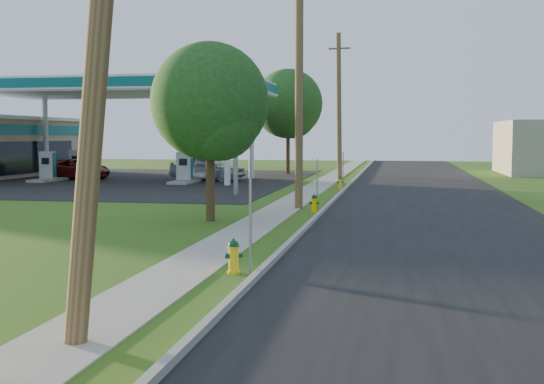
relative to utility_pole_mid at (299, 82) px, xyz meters
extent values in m
plane|color=#1F5716|center=(0.60, -17.00, -4.95)|extent=(140.00, 140.00, 0.00)
cube|color=black|center=(5.10, -7.00, -4.94)|extent=(8.00, 120.00, 0.02)
cube|color=gray|center=(1.10, -7.00, -4.88)|extent=(0.15, 120.00, 0.15)
cube|color=#9D9A8F|center=(-0.65, -7.00, -4.94)|extent=(1.50, 120.00, 0.03)
cube|color=black|center=(-15.40, 15.00, -4.94)|extent=(26.00, 28.00, 0.02)
cylinder|color=brown|center=(0.00, 0.00, -0.05)|extent=(0.32, 0.32, 9.80)
cylinder|color=brown|center=(0.00, 18.00, -0.20)|extent=(0.49, 0.32, 9.50)
cube|color=brown|center=(0.00, 18.00, 3.55)|extent=(1.40, 0.10, 0.12)
cube|color=gray|center=(0.85, -12.80, -3.95)|extent=(0.05, 0.04, 2.00)
cube|color=gray|center=(0.85, -1.00, -3.95)|extent=(0.05, 0.04, 2.00)
cube|color=gray|center=(0.85, 11.20, -3.95)|extent=(0.05, 0.04, 2.00)
cylinder|color=silver|center=(-20.90, 18.30, -2.20)|extent=(0.36, 0.36, 5.50)
cylinder|color=silver|center=(-5.90, 11.70, -2.20)|extent=(0.36, 0.36, 5.50)
cylinder|color=silver|center=(-5.90, 18.30, -2.20)|extent=(0.36, 0.36, 5.50)
cube|color=silver|center=(-13.40, 15.00, 1.00)|extent=(18.00, 9.00, 0.90)
cube|color=#095D61|center=(-13.40, 15.00, 1.00)|extent=(18.15, 9.15, 0.63)
cube|color=silver|center=(-13.40, 15.00, 0.68)|extent=(18.18, 9.18, 0.10)
cube|color=gray|center=(-17.90, 13.00, -4.86)|extent=(1.20, 3.20, 0.18)
cube|color=#9EA0A3|center=(-17.90, 13.00, -3.90)|extent=(0.90, 0.50, 1.70)
cube|color=#095D61|center=(-17.90, 13.00, -3.90)|extent=(0.94, 0.40, 1.50)
cube|color=black|center=(-17.90, 12.73, -3.65)|extent=(0.50, 0.02, 0.40)
cube|color=gray|center=(-8.90, 13.00, -4.86)|extent=(1.20, 3.20, 0.18)
cube|color=#9EA0A3|center=(-8.90, 13.00, -3.90)|extent=(0.90, 0.50, 1.70)
cube|color=#095D61|center=(-8.90, 13.00, -3.90)|extent=(0.94, 0.40, 1.50)
cube|color=black|center=(-8.90, 12.73, -3.65)|extent=(0.50, 0.02, 0.40)
cube|color=gray|center=(-17.90, 17.00, -4.86)|extent=(1.20, 3.20, 0.18)
cube|color=#9EA0A3|center=(-17.90, 17.00, -3.90)|extent=(0.90, 0.50, 1.70)
cube|color=#095D61|center=(-17.90, 17.00, -3.90)|extent=(0.94, 0.40, 1.50)
cube|color=black|center=(-17.90, 16.73, -3.65)|extent=(0.50, 0.02, 0.40)
cube|color=gray|center=(-8.90, 17.00, -4.86)|extent=(1.20, 3.20, 0.18)
cube|color=#9EA0A3|center=(-8.90, 17.00, -3.90)|extent=(0.90, 0.50, 1.70)
cube|color=#095D61|center=(-8.90, 17.00, -3.90)|extent=(0.94, 0.40, 1.50)
cube|color=black|center=(-8.90, 16.73, -3.65)|extent=(0.50, 0.02, 0.40)
cube|color=#095D61|center=(-21.38, 15.00, -1.65)|extent=(0.06, 22.00, 0.70)
cube|color=black|center=(-21.37, 15.00, -3.55)|extent=(0.06, 16.06, 2.20)
cylinder|color=gray|center=(-3.90, 5.50, -2.45)|extent=(0.24, 0.24, 5.00)
cube|color=silver|center=(-3.90, 5.50, 0.85)|extent=(0.30, 2.00, 2.00)
cube|color=#095D61|center=(-3.90, 5.50, 1.65)|extent=(0.34, 2.04, 0.50)
cylinder|color=#3C2B19|center=(-2.37, -4.45, -3.41)|extent=(0.30, 0.30, 3.10)
sphere|color=#224114|center=(-2.37, -4.45, -0.93)|extent=(3.96, 3.96, 3.96)
sphere|color=#224114|center=(-1.97, -4.75, -1.55)|extent=(2.72, 2.72, 2.72)
cylinder|color=#3C2B19|center=(-4.32, 23.93, -2.93)|extent=(0.30, 0.30, 4.05)
sphere|color=#224114|center=(-4.32, 23.93, 0.31)|extent=(5.18, 5.18, 5.18)
sphere|color=#224114|center=(-3.92, 23.63, -0.50)|extent=(3.56, 3.56, 3.56)
cylinder|color=yellow|center=(0.50, -12.87, -4.92)|extent=(0.28, 0.28, 0.06)
cylinder|color=yellow|center=(0.50, -12.87, -4.66)|extent=(0.22, 0.22, 0.59)
cylinder|color=yellow|center=(0.50, -12.87, -4.40)|extent=(0.28, 0.28, 0.04)
sphere|color=#0A3C1E|center=(0.50, -12.87, -4.36)|extent=(0.23, 0.23, 0.23)
cylinder|color=#0A3C1E|center=(0.50, -12.87, -4.24)|extent=(0.05, 0.05, 0.06)
cylinder|color=#0A3C1E|center=(0.56, -13.00, -4.58)|extent=(0.15, 0.15, 0.11)
cylinder|color=#0A3C1E|center=(0.38, -12.92, -4.58)|extent=(0.13, 0.12, 0.09)
cylinder|color=#0A3C1E|center=(0.63, -12.81, -4.58)|extent=(0.13, 0.12, 0.09)
cylinder|color=#FFE100|center=(0.77, -1.18, -4.93)|extent=(0.26, 0.26, 0.05)
cylinder|color=#FFE100|center=(0.77, -1.18, -4.68)|extent=(0.20, 0.20, 0.55)
cylinder|color=#FFE100|center=(0.77, -1.18, -4.44)|extent=(0.26, 0.26, 0.04)
sphere|color=#063910|center=(0.77, -1.18, -4.40)|extent=(0.21, 0.21, 0.21)
cylinder|color=#063910|center=(0.77, -1.18, -4.29)|extent=(0.05, 0.05, 0.05)
cylinder|color=#063910|center=(0.78, -1.31, -4.61)|extent=(0.12, 0.12, 0.10)
cylinder|color=#063910|center=(0.64, -1.20, -4.61)|extent=(0.10, 0.09, 0.08)
cylinder|color=#063910|center=(0.89, -1.17, -4.61)|extent=(0.10, 0.09, 0.08)
cylinder|color=yellow|center=(0.77, 10.34, -4.92)|extent=(0.27, 0.27, 0.06)
cylinder|color=yellow|center=(0.77, 10.34, -4.66)|extent=(0.21, 0.21, 0.58)
cylinder|color=yellow|center=(0.77, 10.34, -4.41)|extent=(0.27, 0.27, 0.04)
sphere|color=#0E3417|center=(0.77, 10.34, -4.38)|extent=(0.22, 0.22, 0.22)
cylinder|color=#0E3417|center=(0.77, 10.34, -4.26)|extent=(0.05, 0.05, 0.06)
cylinder|color=#0E3417|center=(0.80, 10.21, -4.59)|extent=(0.13, 0.14, 0.11)
cylinder|color=#0E3417|center=(0.64, 10.31, -4.59)|extent=(0.12, 0.11, 0.09)
cylinder|color=#0E3417|center=(0.90, 10.38, -4.59)|extent=(0.12, 0.11, 0.09)
imported|color=maroon|center=(-17.27, 15.58, -4.28)|extent=(5.29, 3.54, 1.35)
imported|color=silver|center=(-8.16, 15.45, -4.12)|extent=(5.25, 3.05, 1.68)
camera|label=1|loc=(3.87, -26.58, -2.08)|focal=45.00mm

